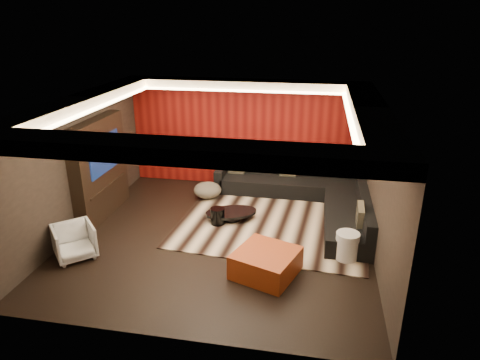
% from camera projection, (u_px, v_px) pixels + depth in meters
% --- Properties ---
extents(floor, '(6.00, 6.00, 0.02)m').
position_uv_depth(floor, '(220.00, 237.00, 8.79)').
color(floor, black).
rests_on(floor, ground).
extents(ceiling, '(6.00, 6.00, 0.02)m').
position_uv_depth(ceiling, '(218.00, 101.00, 7.77)').
color(ceiling, silver).
rests_on(ceiling, ground).
extents(wall_back, '(6.00, 0.02, 2.80)m').
position_uv_depth(wall_back, '(246.00, 133.00, 11.04)').
color(wall_back, black).
rests_on(wall_back, ground).
extents(wall_left, '(0.02, 6.00, 2.80)m').
position_uv_depth(wall_left, '(77.00, 164.00, 8.79)').
color(wall_left, black).
rests_on(wall_left, ground).
extents(wall_right, '(0.02, 6.00, 2.80)m').
position_uv_depth(wall_right, '(380.00, 184.00, 7.77)').
color(wall_right, black).
rests_on(wall_right, ground).
extents(red_feature_wall, '(5.98, 0.05, 2.78)m').
position_uv_depth(red_feature_wall, '(245.00, 134.00, 11.00)').
color(red_feature_wall, '#6B0C0A').
rests_on(red_feature_wall, ground).
extents(soffit_back, '(6.00, 0.60, 0.22)m').
position_uv_depth(soffit_back, '(244.00, 85.00, 10.29)').
color(soffit_back, silver).
rests_on(soffit_back, ground).
extents(soffit_front, '(6.00, 0.60, 0.22)m').
position_uv_depth(soffit_front, '(169.00, 150.00, 5.34)').
color(soffit_front, silver).
rests_on(soffit_front, ground).
extents(soffit_left, '(0.60, 4.80, 0.22)m').
position_uv_depth(soffit_left, '(82.00, 102.00, 8.27)').
color(soffit_left, silver).
rests_on(soffit_left, ground).
extents(soffit_right, '(0.60, 4.80, 0.22)m').
position_uv_depth(soffit_right, '(371.00, 113.00, 7.36)').
color(soffit_right, silver).
rests_on(soffit_right, ground).
extents(cove_back, '(4.80, 0.08, 0.04)m').
position_uv_depth(cove_back, '(241.00, 91.00, 10.01)').
color(cove_back, '#FFD899').
rests_on(cove_back, ground).
extents(cove_front, '(4.80, 0.08, 0.04)m').
position_uv_depth(cove_front, '(177.00, 149.00, 5.68)').
color(cove_front, '#FFD899').
rests_on(cove_front, ground).
extents(cove_left, '(0.08, 4.80, 0.04)m').
position_uv_depth(cove_left, '(99.00, 107.00, 8.25)').
color(cove_left, '#FFD899').
rests_on(cove_left, ground).
extents(cove_right, '(0.08, 4.80, 0.04)m').
position_uv_depth(cove_right, '(350.00, 117.00, 7.45)').
color(cove_right, '#FFD899').
rests_on(cove_right, ground).
extents(tv_surround, '(0.30, 2.00, 2.20)m').
position_uv_depth(tv_surround, '(100.00, 168.00, 9.42)').
color(tv_surround, black).
rests_on(tv_surround, ground).
extents(tv_screen, '(0.04, 1.30, 0.80)m').
position_uv_depth(tv_screen, '(105.00, 154.00, 9.27)').
color(tv_screen, black).
rests_on(tv_screen, ground).
extents(tv_shelf, '(0.04, 1.60, 0.04)m').
position_uv_depth(tv_shelf, '(109.00, 186.00, 9.54)').
color(tv_shelf, black).
rests_on(tv_shelf, ground).
extents(rug, '(4.22, 3.31, 0.02)m').
position_uv_depth(rug, '(272.00, 226.00, 9.22)').
color(rug, beige).
rests_on(rug, floor).
extents(coffee_table, '(1.50, 1.50, 0.19)m').
position_uv_depth(coffee_table, '(231.00, 215.00, 9.47)').
color(coffee_table, black).
rests_on(coffee_table, rug).
extents(drum_stool, '(0.36, 0.36, 0.36)m').
position_uv_depth(drum_stool, '(218.00, 216.00, 9.24)').
color(drum_stool, black).
rests_on(drum_stool, rug).
extents(striped_pouf, '(0.69, 0.69, 0.38)m').
position_uv_depth(striped_pouf, '(207.00, 190.00, 10.59)').
color(striped_pouf, '#B9AC8F').
rests_on(striped_pouf, rug).
extents(white_side_table, '(0.47, 0.47, 0.54)m').
position_uv_depth(white_side_table, '(347.00, 246.00, 7.91)').
color(white_side_table, silver).
rests_on(white_side_table, floor).
extents(orange_ottoman, '(1.28, 1.28, 0.44)m').
position_uv_depth(orange_ottoman, '(266.00, 263.00, 7.47)').
color(orange_ottoman, '#973013').
rests_on(orange_ottoman, floor).
extents(armchair, '(1.00, 1.00, 0.65)m').
position_uv_depth(armchair, '(74.00, 242.00, 7.95)').
color(armchair, silver).
rests_on(armchair, floor).
extents(sectional_sofa, '(3.65, 3.50, 0.75)m').
position_uv_depth(sectional_sofa, '(309.00, 196.00, 10.11)').
color(sectional_sofa, black).
rests_on(sectional_sofa, floor).
extents(throw_pillows, '(3.20, 2.80, 0.50)m').
position_uv_depth(throw_pillows, '(289.00, 180.00, 10.07)').
color(throw_pillows, tan).
rests_on(throw_pillows, sectional_sofa).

